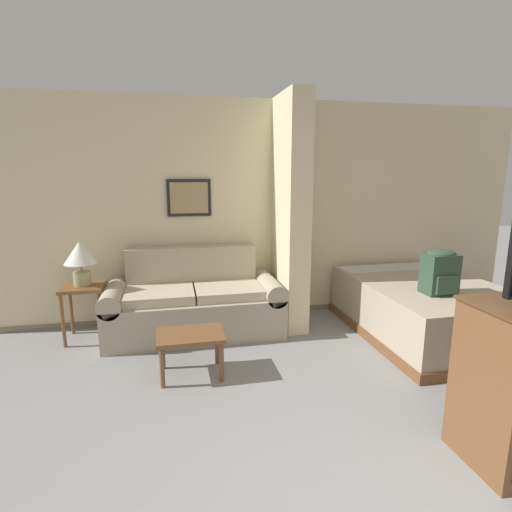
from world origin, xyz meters
The scene contains 8 objects.
wall_back centered at (0.00, 3.55, 1.29)m, with size 6.78×0.16×2.60m.
wall_partition_pillar centered at (0.21, 3.10, 1.30)m, with size 0.24×0.78×2.60m.
couch centered at (-0.90, 3.07, 0.33)m, with size 1.92×0.84×0.92m.
coffee_table centered at (-1.00, 2.08, 0.33)m, with size 0.58×0.42×0.39m.
side_table centered at (-2.05, 3.12, 0.49)m, with size 0.43×0.43×0.60m.
table_lamp centered at (-2.05, 3.12, 0.91)m, with size 0.33×0.33×0.47m.
bed centered at (1.57, 2.47, 0.30)m, with size 1.41×1.96×0.59m.
backpack centered at (1.43, 2.09, 0.82)m, with size 0.30×0.25×0.44m.
Camera 1 is at (-1.13, -1.22, 1.76)m, focal length 28.00 mm.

